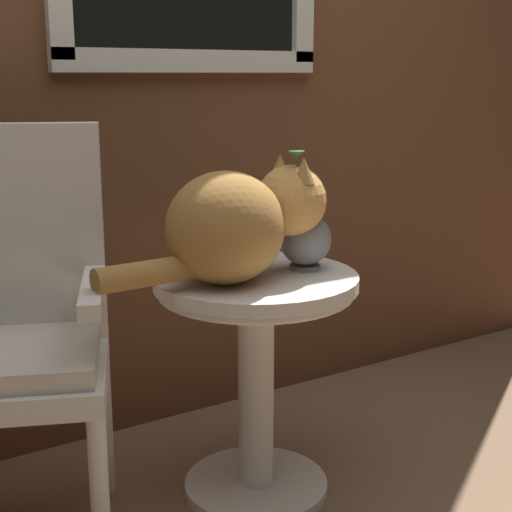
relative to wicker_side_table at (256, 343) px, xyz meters
The scene contains 6 objects.
ground_plane 0.45m from the wicker_side_table, 126.76° to the right, with size 6.00×6.00×0.00m, color #7F6047.
back_wall 1.04m from the wicker_side_table, 95.73° to the left, with size 4.00×0.07×2.60m.
wicker_side_table is the anchor object (origin of this frame).
wicker_chair 0.64m from the wicker_side_table, 161.74° to the left, with size 0.60×0.58×1.03m.
cat 0.35m from the wicker_side_table, 158.66° to the right, with size 0.65×0.30×0.31m.
pewter_vase_with_ivy 0.32m from the wicker_side_table, ahead, with size 0.14×0.14×0.32m.
Camera 1 is at (-0.97, -1.55, 1.15)m, focal length 53.19 mm.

